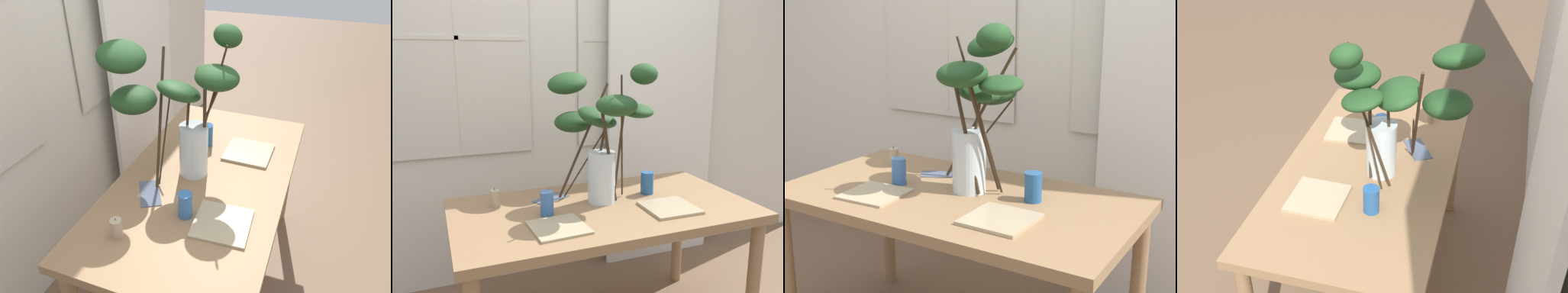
# 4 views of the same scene
# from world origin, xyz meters

# --- Properties ---
(ground) EXTENTS (14.00, 14.00, 0.00)m
(ground) POSITION_xyz_m (0.00, 0.00, 0.00)
(ground) COLOR brown
(curtain_sheer_side) EXTENTS (0.84, 0.03, 2.46)m
(curtain_sheer_side) POSITION_xyz_m (0.77, 0.72, 1.23)
(curtain_sheer_side) COLOR white
(curtain_sheer_side) RESTS_ON ground
(dining_table) EXTENTS (1.49, 0.80, 0.74)m
(dining_table) POSITION_xyz_m (0.00, 0.00, 0.65)
(dining_table) COLOR #93704C
(dining_table) RESTS_ON ground
(vase_with_branches) EXTENTS (0.49, 0.67, 0.72)m
(vase_with_branches) POSITION_xyz_m (0.02, 0.16, 1.13)
(vase_with_branches) COLOR silver
(vase_with_branches) RESTS_ON dining_table
(drinking_glass_blue_left) EXTENTS (0.06, 0.06, 0.12)m
(drinking_glass_blue_left) POSITION_xyz_m (-0.30, -0.01, 0.79)
(drinking_glass_blue_left) COLOR #386BAD
(drinking_glass_blue_left) RESTS_ON dining_table
(drinking_glass_blue_right) EXTENTS (0.07, 0.07, 0.12)m
(drinking_glass_blue_right) POSITION_xyz_m (0.30, 0.10, 0.80)
(drinking_glass_blue_right) COLOR #235693
(drinking_glass_blue_right) RESTS_ON dining_table
(plate_square_left) EXTENTS (0.25, 0.25, 0.01)m
(plate_square_left) POSITION_xyz_m (-0.29, -0.18, 0.74)
(plate_square_left) COLOR tan
(plate_square_left) RESTS_ON dining_table
(plate_square_right) EXTENTS (0.25, 0.25, 0.01)m
(plate_square_right) POSITION_xyz_m (0.29, -0.15, 0.74)
(plate_square_right) COLOR tan
(plate_square_right) RESTS_ON dining_table
(napkin_folded) EXTENTS (0.21, 0.18, 0.00)m
(napkin_folded) POSITION_xyz_m (-0.21, 0.20, 0.74)
(napkin_folded) COLOR #4C566B
(napkin_folded) RESTS_ON dining_table
(pillar_candle) EXTENTS (0.05, 0.05, 0.10)m
(pillar_candle) POSITION_xyz_m (-0.51, 0.20, 0.78)
(pillar_candle) COLOR tan
(pillar_candle) RESTS_ON dining_table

